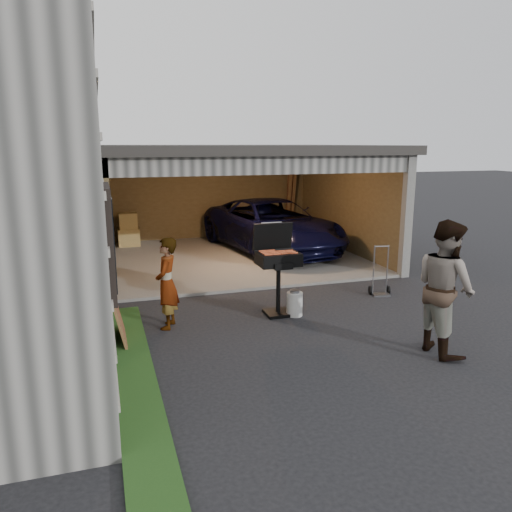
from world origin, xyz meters
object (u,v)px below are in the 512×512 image
(minivan, at_px, (272,227))
(plywood_panel, at_px, (117,312))
(woman, at_px, (167,283))
(propane_tank, at_px, (295,304))
(hand_truck, at_px, (380,285))
(man, at_px, (445,287))
(bbq_grill, at_px, (278,262))

(minivan, bearing_deg, plywood_panel, -138.18)
(minivan, xyz_separation_m, woman, (-3.52, -4.95, 0.05))
(propane_tank, height_order, plywood_panel, plywood_panel)
(minivan, xyz_separation_m, hand_truck, (0.75, -4.40, -0.50))
(man, xyz_separation_m, bbq_grill, (-1.70, 2.24, -0.02))
(minivan, height_order, man, man)
(bbq_grill, distance_m, propane_tank, 0.80)
(minivan, distance_m, propane_tank, 5.24)
(plywood_panel, distance_m, hand_truck, 5.17)
(propane_tank, height_order, hand_truck, hand_truck)
(woman, distance_m, plywood_panel, 0.95)
(propane_tank, bearing_deg, bbq_grill, 144.63)
(man, distance_m, bbq_grill, 2.81)
(bbq_grill, bearing_deg, plywood_panel, -169.20)
(propane_tank, bearing_deg, plywood_panel, -173.48)
(woman, bearing_deg, man, 79.13)
(man, bearing_deg, woman, 60.58)
(minivan, relative_size, bbq_grill, 3.16)
(woman, height_order, bbq_grill, bbq_grill)
(man, distance_m, plywood_panel, 4.78)
(man, relative_size, propane_tank, 4.60)
(man, relative_size, bbq_grill, 1.21)
(woman, relative_size, hand_truck, 1.50)
(minivan, distance_m, hand_truck, 4.50)
(woman, distance_m, propane_tank, 2.25)
(minivan, bearing_deg, hand_truck, -89.77)
(minivan, distance_m, plywood_panel, 6.91)
(plywood_panel, xyz_separation_m, hand_truck, (5.07, 0.98, -0.30))
(woman, distance_m, man, 4.22)
(woman, bearing_deg, propane_tank, 107.50)
(bbq_grill, height_order, propane_tank, bbq_grill)
(minivan, bearing_deg, woman, -134.77)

